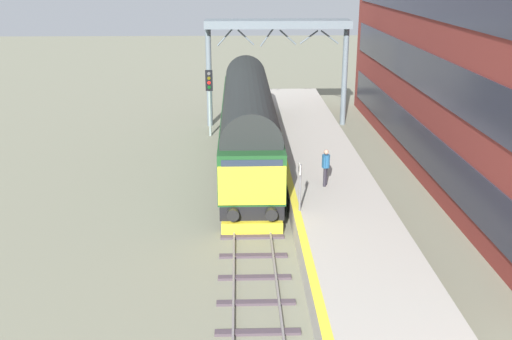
# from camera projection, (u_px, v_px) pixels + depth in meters

# --- Properties ---
(ground_plane) EXTENTS (140.00, 140.00, 0.00)m
(ground_plane) POSITION_uv_depth(u_px,v_px,m) (251.00, 207.00, 26.59)
(ground_plane) COLOR gray
(ground_plane) RESTS_ON ground
(track_main) EXTENTS (2.50, 60.00, 0.15)m
(track_main) POSITION_uv_depth(u_px,v_px,m) (251.00, 205.00, 26.57)
(track_main) COLOR slate
(track_main) RESTS_ON ground
(station_platform) EXTENTS (4.00, 44.00, 1.01)m
(station_platform) POSITION_uv_depth(u_px,v_px,m) (332.00, 195.00, 26.53)
(station_platform) COLOR #AFAA9F
(station_platform) RESTS_ON ground
(diesel_locomotive) EXTENTS (2.74, 18.30, 4.68)m
(diesel_locomotive) POSITION_uv_depth(u_px,v_px,m) (248.00, 119.00, 31.60)
(diesel_locomotive) COLOR black
(diesel_locomotive) RESTS_ON ground
(signal_post_near) EXTENTS (0.44, 0.22, 4.15)m
(signal_post_near) POSITION_uv_depth(u_px,v_px,m) (209.00, 93.00, 36.84)
(signal_post_near) COLOR gray
(signal_post_near) RESTS_ON ground
(platform_number_sign) EXTENTS (0.10, 0.44, 1.90)m
(platform_number_sign) POSITION_uv_depth(u_px,v_px,m) (300.00, 180.00, 23.13)
(platform_number_sign) COLOR slate
(platform_number_sign) RESTS_ON station_platform
(waiting_passenger) EXTENTS (0.45, 0.47, 1.64)m
(waiting_passenger) POSITION_uv_depth(u_px,v_px,m) (326.00, 164.00, 25.92)
(waiting_passenger) COLOR #2A262F
(waiting_passenger) RESTS_ON station_platform
(overhead_footbridge) EXTENTS (9.30, 2.00, 6.89)m
(overhead_footbridge) POSITION_uv_depth(u_px,v_px,m) (277.00, 32.00, 38.39)
(overhead_footbridge) COLOR slate
(overhead_footbridge) RESTS_ON ground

